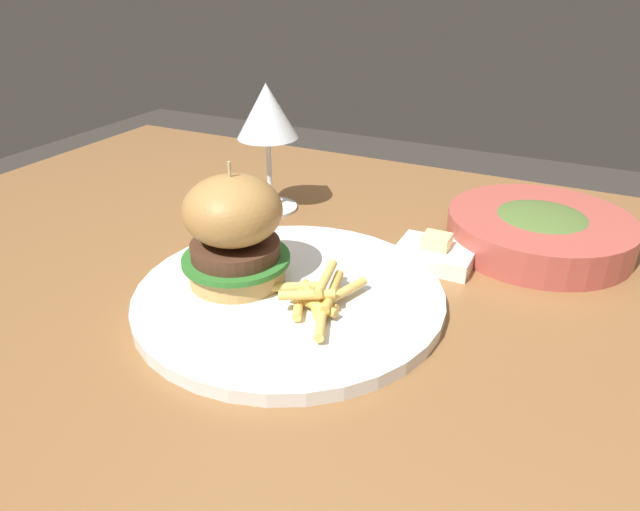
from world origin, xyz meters
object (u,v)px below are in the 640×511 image
burger_sandwich (234,230)px  soup_bowl (539,230)px  wine_glass (267,116)px  butter_dish (435,254)px  main_plate (290,296)px

burger_sandwich → soup_bowl: size_ratio=0.59×
wine_glass → butter_dish: bearing=-12.4°
wine_glass → butter_dish: size_ratio=1.99×
main_plate → soup_bowl: (0.21, 0.25, 0.02)m
main_plate → butter_dish: 0.18m
burger_sandwich → wine_glass: size_ratio=0.74×
butter_dish → soup_bowl: size_ratio=0.40×
main_plate → wine_glass: bearing=125.2°
burger_sandwich → soup_bowl: 0.37m
soup_bowl → burger_sandwich: bearing=-136.9°
main_plate → wine_glass: wine_glass is taller
main_plate → wine_glass: (-0.14, 0.20, 0.12)m
butter_dish → burger_sandwich: bearing=-137.6°
burger_sandwich → wine_glass: (-0.08, 0.21, 0.06)m
burger_sandwich → butter_dish: bearing=42.4°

